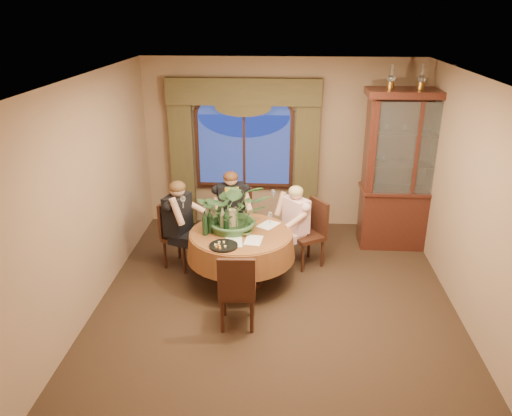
# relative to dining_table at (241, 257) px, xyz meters

# --- Properties ---
(floor) EXTENTS (5.00, 5.00, 0.00)m
(floor) POSITION_rel_dining_table_xyz_m (0.48, -0.42, -0.38)
(floor) COLOR black
(floor) RESTS_ON ground
(wall_back) EXTENTS (4.50, 0.00, 4.50)m
(wall_back) POSITION_rel_dining_table_xyz_m (0.48, 2.08, 1.02)
(wall_back) COLOR #8C6E56
(wall_back) RESTS_ON ground
(wall_right) EXTENTS (0.00, 5.00, 5.00)m
(wall_right) POSITION_rel_dining_table_xyz_m (2.73, -0.42, 1.02)
(wall_right) COLOR #8C6E56
(wall_right) RESTS_ON ground
(ceiling) EXTENTS (5.00, 5.00, 0.00)m
(ceiling) POSITION_rel_dining_table_xyz_m (0.48, -0.42, 2.42)
(ceiling) COLOR white
(ceiling) RESTS_ON wall_back
(window) EXTENTS (1.62, 0.10, 1.32)m
(window) POSITION_rel_dining_table_xyz_m (-0.12, 2.01, 0.92)
(window) COLOR navy
(window) RESTS_ON wall_back
(arched_transom) EXTENTS (1.60, 0.06, 0.44)m
(arched_transom) POSITION_rel_dining_table_xyz_m (-0.12, 2.01, 1.71)
(arched_transom) COLOR navy
(arched_transom) RESTS_ON wall_back
(drapery_left) EXTENTS (0.38, 0.14, 2.32)m
(drapery_left) POSITION_rel_dining_table_xyz_m (-1.15, 1.96, 0.80)
(drapery_left) COLOR #3F3720
(drapery_left) RESTS_ON floor
(drapery_right) EXTENTS (0.38, 0.14, 2.32)m
(drapery_right) POSITION_rel_dining_table_xyz_m (0.91, 1.96, 0.80)
(drapery_right) COLOR #3F3720
(drapery_right) RESTS_ON floor
(swag_valance) EXTENTS (2.45, 0.16, 0.42)m
(swag_valance) POSITION_rel_dining_table_xyz_m (-0.12, 1.93, 1.90)
(swag_valance) COLOR #3F3720
(swag_valance) RESTS_ON wall_back
(dining_table) EXTENTS (1.90, 1.90, 0.75)m
(dining_table) POSITION_rel_dining_table_xyz_m (0.00, 0.00, 0.00)
(dining_table) COLOR maroon
(dining_table) RESTS_ON floor
(china_cabinet) EXTENTS (1.50, 0.59, 2.43)m
(china_cabinet) POSITION_rel_dining_table_xyz_m (2.44, 1.33, 0.84)
(china_cabinet) COLOR #341511
(china_cabinet) RESTS_ON floor
(oil_lamp_left) EXTENTS (0.11, 0.11, 0.34)m
(oil_lamp_left) POSITION_rel_dining_table_xyz_m (2.02, 1.33, 2.22)
(oil_lamp_left) COLOR #A5722D
(oil_lamp_left) RESTS_ON china_cabinet
(oil_lamp_center) EXTENTS (0.11, 0.11, 0.34)m
(oil_lamp_center) POSITION_rel_dining_table_xyz_m (2.44, 1.33, 2.22)
(oil_lamp_center) COLOR #A5722D
(oil_lamp_center) RESTS_ON china_cabinet
(oil_lamp_right) EXTENTS (0.11, 0.11, 0.34)m
(oil_lamp_right) POSITION_rel_dining_table_xyz_m (2.87, 1.33, 2.22)
(oil_lamp_right) COLOR #A5722D
(oil_lamp_right) RESTS_ON china_cabinet
(chair_right) EXTENTS (0.58, 0.58, 0.96)m
(chair_right) POSITION_rel_dining_table_xyz_m (0.89, 0.57, 0.10)
(chair_right) COLOR black
(chair_right) RESTS_ON floor
(chair_back_right) EXTENTS (0.47, 0.47, 0.96)m
(chair_back_right) POSITION_rel_dining_table_xyz_m (-0.12, 0.93, 0.10)
(chair_back_right) COLOR black
(chair_back_right) RESTS_ON floor
(chair_back) EXTENTS (0.56, 0.56, 0.96)m
(chair_back) POSITION_rel_dining_table_xyz_m (-0.90, 0.41, 0.10)
(chair_back) COLOR black
(chair_back) RESTS_ON floor
(chair_front_left) EXTENTS (0.44, 0.44, 0.96)m
(chair_front_left) POSITION_rel_dining_table_xyz_m (0.05, -0.97, 0.10)
(chair_front_left) COLOR black
(chair_front_left) RESTS_ON floor
(person_pink) EXTENTS (0.58, 0.59, 1.21)m
(person_pink) POSITION_rel_dining_table_xyz_m (0.73, 0.60, 0.23)
(person_pink) COLOR #EFBDC8
(person_pink) RESTS_ON floor
(person_back) EXTENTS (0.57, 0.60, 1.34)m
(person_back) POSITION_rel_dining_table_xyz_m (-0.91, 0.32, 0.29)
(person_back) COLOR black
(person_back) RESTS_ON floor
(person_scarf) EXTENTS (0.55, 0.52, 1.30)m
(person_scarf) POSITION_rel_dining_table_xyz_m (-0.23, 0.93, 0.27)
(person_scarf) COLOR black
(person_scarf) RESTS_ON floor
(stoneware_vase) EXTENTS (0.15, 0.15, 0.28)m
(stoneware_vase) POSITION_rel_dining_table_xyz_m (-0.12, 0.11, 0.51)
(stoneware_vase) COLOR #9E8764
(stoneware_vase) RESTS_ON dining_table
(centerpiece_plant) EXTENTS (0.95, 1.05, 0.82)m
(centerpiece_plant) POSITION_rel_dining_table_xyz_m (-0.08, 0.11, 0.99)
(centerpiece_plant) COLOR #375F34
(centerpiece_plant) RESTS_ON dining_table
(olive_bowl) EXTENTS (0.16, 0.16, 0.05)m
(olive_bowl) POSITION_rel_dining_table_xyz_m (0.06, -0.07, 0.40)
(olive_bowl) COLOR #4F582F
(olive_bowl) RESTS_ON dining_table
(cheese_platter) EXTENTS (0.36, 0.36, 0.02)m
(cheese_platter) POSITION_rel_dining_table_xyz_m (-0.18, -0.44, 0.39)
(cheese_platter) COLOR black
(cheese_platter) RESTS_ON dining_table
(wine_bottle_0) EXTENTS (0.07, 0.07, 0.33)m
(wine_bottle_0) POSITION_rel_dining_table_xyz_m (-0.24, 0.02, 0.54)
(wine_bottle_0) COLOR tan
(wine_bottle_0) RESTS_ON dining_table
(wine_bottle_1) EXTENTS (0.07, 0.07, 0.33)m
(wine_bottle_1) POSITION_rel_dining_table_xyz_m (-0.46, -0.11, 0.54)
(wine_bottle_1) COLOR black
(wine_bottle_1) RESTS_ON dining_table
(wine_bottle_2) EXTENTS (0.07, 0.07, 0.33)m
(wine_bottle_2) POSITION_rel_dining_table_xyz_m (-0.46, 0.07, 0.54)
(wine_bottle_2) COLOR tan
(wine_bottle_2) RESTS_ON dining_table
(wine_bottle_3) EXTENTS (0.07, 0.07, 0.33)m
(wine_bottle_3) POSITION_rel_dining_table_xyz_m (-0.40, -0.05, 0.54)
(wine_bottle_3) COLOR black
(wine_bottle_3) RESTS_ON dining_table
(wine_bottle_4) EXTENTS (0.07, 0.07, 0.33)m
(wine_bottle_4) POSITION_rel_dining_table_xyz_m (-0.19, -0.03, 0.54)
(wine_bottle_4) COLOR black
(wine_bottle_4) RESTS_ON dining_table
(wine_bottle_5) EXTENTS (0.07, 0.07, 0.33)m
(wine_bottle_5) POSITION_rel_dining_table_xyz_m (-0.30, 0.15, 0.54)
(wine_bottle_5) COLOR black
(wine_bottle_5) RESTS_ON dining_table
(tasting_paper_0) EXTENTS (0.24, 0.32, 0.00)m
(tasting_paper_0) POSITION_rel_dining_table_xyz_m (0.18, -0.24, 0.38)
(tasting_paper_0) COLOR white
(tasting_paper_0) RESTS_ON dining_table
(tasting_paper_1) EXTENTS (0.34, 0.37, 0.00)m
(tasting_paper_1) POSITION_rel_dining_table_xyz_m (0.35, 0.25, 0.38)
(tasting_paper_1) COLOR white
(tasting_paper_1) RESTS_ON dining_table
(tasting_paper_2) EXTENTS (0.24, 0.32, 0.00)m
(tasting_paper_2) POSITION_rel_dining_table_xyz_m (-0.06, -0.31, 0.38)
(tasting_paper_2) COLOR white
(tasting_paper_2) RESTS_ON dining_table
(wine_glass_person_pink) EXTENTS (0.07, 0.07, 0.18)m
(wine_glass_person_pink) POSITION_rel_dining_table_xyz_m (0.37, 0.30, 0.46)
(wine_glass_person_pink) COLOR silver
(wine_glass_person_pink) RESTS_ON dining_table
(wine_glass_person_back) EXTENTS (0.07, 0.07, 0.18)m
(wine_glass_person_back) POSITION_rel_dining_table_xyz_m (-0.45, 0.16, 0.46)
(wine_glass_person_back) COLOR silver
(wine_glass_person_back) RESTS_ON dining_table
(wine_glass_person_scarf) EXTENTS (0.07, 0.07, 0.18)m
(wine_glass_person_scarf) POSITION_rel_dining_table_xyz_m (-0.12, 0.47, 0.46)
(wine_glass_person_scarf) COLOR silver
(wine_glass_person_scarf) RESTS_ON dining_table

